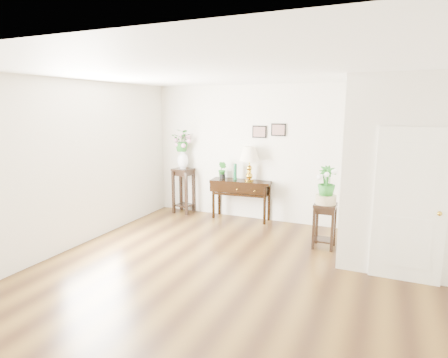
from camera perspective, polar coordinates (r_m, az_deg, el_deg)
The scene contains 20 objects.
floor at distance 5.46m, azimuth 2.51°, elevation -14.54°, with size 6.00×5.50×0.02m, color brown.
ceiling at distance 4.96m, azimuth 2.79°, elevation 16.15°, with size 6.00×5.50×0.02m, color white.
wall_back at distance 7.63m, azimuth 10.05°, elevation 3.60°, with size 6.00×0.02×2.80m, color silver.
wall_front at distance 2.73m, azimuth -18.80°, elevation -9.98°, with size 6.00×0.02×2.80m, color silver.
wall_left at distance 6.69m, azimuth -22.13°, elevation 1.96°, with size 0.02×5.50×2.80m, color silver.
partition at distance 6.47m, azimuth 26.31°, elevation 1.35°, with size 1.80×1.95×2.80m, color silver.
door at distance 5.55m, azimuth 26.44°, elevation -3.76°, with size 0.90×0.05×2.10m, color white.
art_print_left at distance 7.74m, azimuth 5.41°, elevation 7.17°, with size 0.30×0.02×0.25m, color black.
art_print_right at distance 7.62m, azimuth 8.30°, elevation 7.43°, with size 0.30×0.02×0.25m, color black.
wall_ornament at distance 6.55m, azimuth 18.45°, elevation 7.75°, with size 0.51×0.51×0.07m, color #B78A44.
console_table at distance 7.92m, azimuth 2.58°, elevation -3.17°, with size 1.26×0.42×0.84m, color black.
table_lamp at distance 7.71m, azimuth 3.88°, elevation 2.27°, with size 0.41×0.41×0.72m, color #AF841F.
green_vase at distance 7.85m, azimuth 1.71°, elevation 1.11°, with size 0.07×0.07×0.34m, color #0F502D.
potted_plant at distance 7.96m, azimuth -0.23°, elevation 1.31°, with size 0.20×0.16×0.36m, color #1F661E.
plant_stand_a at distance 8.47m, azimuth -6.19°, elevation -1.75°, with size 0.39×0.39×1.00m, color black.
porcelain_vase at distance 8.34m, azimuth -6.29°, elevation 3.13°, with size 0.25×0.25×0.43m, color white, non-canonical shape.
lily_arrangement at distance 8.29m, azimuth -6.35°, elevation 6.00°, with size 0.44×0.38×0.49m, color #1F661E.
plant_stand_b at distance 6.56m, azimuth 15.05°, elevation -6.90°, with size 0.36×0.36×0.76m, color black.
ceramic_bowl at distance 6.44m, azimuth 15.25°, elevation -2.98°, with size 0.34×0.34×0.15m, color tan.
narcissus at distance 6.38m, azimuth 15.38°, elevation -0.39°, with size 0.29×0.29×0.51m, color #1F661E.
Camera 1 is at (1.75, -4.61, 2.34)m, focal length 30.00 mm.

